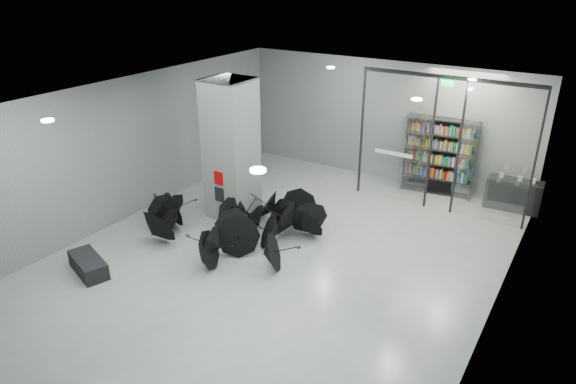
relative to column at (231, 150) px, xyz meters
The scene contains 10 objects.
room 3.31m from the column, 38.66° to the right, with size 14.00×14.02×4.01m.
column is the anchor object (origin of this frame).
fire_cabinet 0.90m from the column, 90.00° to the right, with size 0.28×0.04×0.38m, color #A50A07.
info_panel 1.31m from the column, 90.00° to the right, with size 0.30×0.03×0.42m, color black.
exit_sign 6.18m from the column, 33.96° to the left, with size 0.30×0.06×0.15m, color #0CE533.
glass_partition 6.02m from the column, 35.58° to the left, with size 5.06×0.08×4.00m.
bench 4.83m from the column, 102.61° to the right, with size 1.27×0.55×0.41m, color black.
bookshelf 6.63m from the column, 46.18° to the left, with size 2.23×0.45×2.45m, color black, non-canonical shape.
shop_counter 8.49m from the column, 34.44° to the left, with size 1.55×0.62×0.93m, color black.
umbrella_cluster 2.27m from the column, 47.20° to the right, with size 4.87×4.44×1.32m.
Camera 1 is at (6.09, -8.68, 6.70)m, focal length 31.88 mm.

